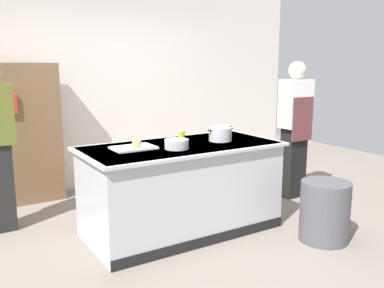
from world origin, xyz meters
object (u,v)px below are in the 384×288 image
(onion, at_px, (137,143))
(juice_cup, at_px, (181,136))
(trash_bin, at_px, (325,211))
(person_chef, at_px, (295,126))
(mixing_bowl, at_px, (177,144))
(bookshelf, at_px, (13,135))
(stock_pot, at_px, (220,134))
(sauce_pan, at_px, (223,131))

(onion, relative_size, juice_cup, 0.88)
(trash_bin, xyz_separation_m, person_chef, (0.75, 1.16, 0.62))
(mixing_bowl, height_order, bookshelf, bookshelf)
(onion, height_order, person_chef, person_chef)
(stock_pot, relative_size, sauce_pan, 1.38)
(onion, xyz_separation_m, stock_pot, (0.92, -0.06, 0.01))
(juice_cup, relative_size, person_chef, 0.06)
(sauce_pan, distance_m, trash_bin, 1.38)
(bookshelf, bearing_deg, stock_pot, -46.62)
(sauce_pan, distance_m, juice_cup, 0.54)
(onion, distance_m, stock_pot, 0.92)
(juice_cup, bearing_deg, person_chef, 0.75)
(onion, height_order, mixing_bowl, onion)
(mixing_bowl, bearing_deg, person_chef, 10.67)
(trash_bin, distance_m, bookshelf, 3.63)
(stock_pot, distance_m, person_chef, 1.36)
(trash_bin, xyz_separation_m, bookshelf, (-2.32, 2.74, 0.56))
(juice_cup, height_order, trash_bin, juice_cup)
(juice_cup, bearing_deg, stock_pot, -34.03)
(onion, relative_size, person_chef, 0.05)
(onion, xyz_separation_m, sauce_pan, (1.12, 0.16, -0.00))
(person_chef, bearing_deg, sauce_pan, 76.94)
(juice_cup, distance_m, trash_bin, 1.61)
(bookshelf, bearing_deg, onion, -65.39)
(stock_pot, relative_size, bookshelf, 0.18)
(onion, distance_m, person_chef, 2.27)
(sauce_pan, distance_m, mixing_bowl, 0.87)
(mixing_bowl, xyz_separation_m, bookshelf, (-1.13, 1.94, -0.09))
(stock_pot, bearing_deg, bookshelf, 133.38)
(sauce_pan, relative_size, trash_bin, 0.38)
(sauce_pan, height_order, juice_cup, sauce_pan)
(onion, distance_m, juice_cup, 0.61)
(mixing_bowl, relative_size, juice_cup, 2.30)
(mixing_bowl, bearing_deg, stock_pot, 11.03)
(mixing_bowl, distance_m, trash_bin, 1.57)
(onion, distance_m, bookshelf, 1.94)
(stock_pot, xyz_separation_m, trash_bin, (0.59, -0.91, -0.68))
(person_chef, bearing_deg, onion, 80.58)
(stock_pot, height_order, bookshelf, bookshelf)
(stock_pot, bearing_deg, trash_bin, -56.98)
(sauce_pan, bearing_deg, mixing_bowl, -156.60)
(mixing_bowl, relative_size, bookshelf, 0.14)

